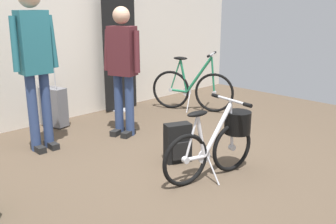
# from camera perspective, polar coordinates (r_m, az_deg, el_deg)

# --- Properties ---
(ground_plane) EXTENTS (7.32, 7.32, 0.00)m
(ground_plane) POSITION_cam_1_polar(r_m,az_deg,el_deg) (3.96, 1.87, -8.23)
(ground_plane) COLOR brown
(back_wall) EXTENTS (7.32, 0.10, 2.96)m
(back_wall) POSITION_cam_1_polar(r_m,az_deg,el_deg) (5.57, -16.88, 13.78)
(back_wall) COLOR silver
(back_wall) RESTS_ON ground_plane
(floor_banner_stand) EXTENTS (0.60, 0.36, 1.78)m
(floor_banner_stand) POSITION_cam_1_polar(r_m,az_deg,el_deg) (5.95, -7.21, 7.84)
(floor_banner_stand) COLOR #B7B7BC
(floor_banner_stand) RESTS_ON ground_plane
(folding_bike_foreground) EXTENTS (1.06, 0.53, 0.76)m
(folding_bike_foreground) POSITION_cam_1_polar(r_m,az_deg,el_deg) (3.69, 7.87, -4.01)
(folding_bike_foreground) COLOR black
(folding_bike_foreground) RESTS_ON ground_plane
(display_bike_left) EXTENTS (0.70, 1.19, 0.92)m
(display_bike_left) POSITION_cam_1_polar(r_m,az_deg,el_deg) (5.96, 3.63, 3.53)
(display_bike_left) COLOR black
(display_bike_left) RESTS_ON ground_plane
(visitor_near_wall) EXTENTS (0.54, 0.29, 1.82)m
(visitor_near_wall) POSITION_cam_1_polar(r_m,az_deg,el_deg) (4.43, -19.34, 7.77)
(visitor_near_wall) COLOR navy
(visitor_near_wall) RESTS_ON ground_plane
(visitor_browsing) EXTENTS (0.35, 0.50, 1.60)m
(visitor_browsing) POSITION_cam_1_polar(r_m,az_deg,el_deg) (4.74, -6.82, 7.12)
(visitor_browsing) COLOR navy
(visitor_browsing) RESTS_ON ground_plane
(rolling_suitcase) EXTENTS (0.26, 0.39, 0.83)m
(rolling_suitcase) POSITION_cam_1_polar(r_m,az_deg,el_deg) (5.38, -16.75, 0.80)
(rolling_suitcase) COLOR slate
(rolling_suitcase) RESTS_ON ground_plane
(backpack_on_floor) EXTENTS (0.31, 0.25, 0.42)m
(backpack_on_floor) POSITION_cam_1_polar(r_m,az_deg,el_deg) (4.02, 1.49, -4.69)
(backpack_on_floor) COLOR black
(backpack_on_floor) RESTS_ON ground_plane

